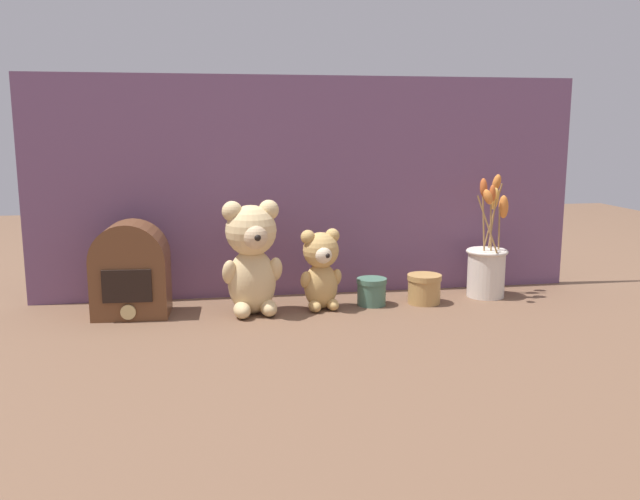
{
  "coord_description": "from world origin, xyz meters",
  "views": [
    {
      "loc": [
        -0.28,
        -1.58,
        0.45
      ],
      "look_at": [
        0.0,
        0.02,
        0.14
      ],
      "focal_mm": 38.0,
      "sensor_mm": 36.0,
      "label": 1
    }
  ],
  "objects_px": {
    "decorative_tin_tall": "(424,289)",
    "decorative_tin_short": "(372,291)",
    "vintage_radio": "(131,271)",
    "teddy_bear_large": "(252,256)",
    "teddy_bear_medium": "(321,268)",
    "flower_vase": "(487,264)"
  },
  "relations": [
    {
      "from": "vintage_radio",
      "to": "decorative_tin_short",
      "type": "bearing_deg",
      "value": -0.76
    },
    {
      "from": "teddy_bear_medium",
      "to": "decorative_tin_tall",
      "type": "height_order",
      "value": "teddy_bear_medium"
    },
    {
      "from": "vintage_radio",
      "to": "decorative_tin_tall",
      "type": "bearing_deg",
      "value": -1.08
    },
    {
      "from": "teddy_bear_large",
      "to": "decorative_tin_tall",
      "type": "xyz_separation_m",
      "value": [
        0.44,
        0.02,
        -0.1
      ]
    },
    {
      "from": "flower_vase",
      "to": "decorative_tin_short",
      "type": "relative_size",
      "value": 4.23
    },
    {
      "from": "teddy_bear_medium",
      "to": "flower_vase",
      "type": "bearing_deg",
      "value": 6.04
    },
    {
      "from": "decorative_tin_tall",
      "to": "decorative_tin_short",
      "type": "relative_size",
      "value": 1.15
    },
    {
      "from": "teddy_bear_large",
      "to": "vintage_radio",
      "type": "relative_size",
      "value": 1.21
    },
    {
      "from": "flower_vase",
      "to": "decorative_tin_short",
      "type": "bearing_deg",
      "value": -174.0
    },
    {
      "from": "decorative_tin_short",
      "to": "teddy_bear_large",
      "type": "bearing_deg",
      "value": -174.26
    },
    {
      "from": "flower_vase",
      "to": "decorative_tin_tall",
      "type": "xyz_separation_m",
      "value": [
        -0.18,
        -0.04,
        -0.05
      ]
    },
    {
      "from": "decorative_tin_tall",
      "to": "teddy_bear_medium",
      "type": "bearing_deg",
      "value": -178.19
    },
    {
      "from": "teddy_bear_large",
      "to": "decorative_tin_tall",
      "type": "height_order",
      "value": "teddy_bear_large"
    },
    {
      "from": "teddy_bear_large",
      "to": "decorative_tin_tall",
      "type": "relative_size",
      "value": 3.15
    },
    {
      "from": "decorative_tin_short",
      "to": "decorative_tin_tall",
      "type": "bearing_deg",
      "value": -2.43
    },
    {
      "from": "teddy_bear_medium",
      "to": "flower_vase",
      "type": "distance_m",
      "value": 0.45
    },
    {
      "from": "teddy_bear_large",
      "to": "decorative_tin_short",
      "type": "relative_size",
      "value": 3.6
    },
    {
      "from": "flower_vase",
      "to": "teddy_bear_large",
      "type": "bearing_deg",
      "value": -174.13
    },
    {
      "from": "flower_vase",
      "to": "teddy_bear_medium",
      "type": "bearing_deg",
      "value": -173.96
    },
    {
      "from": "teddy_bear_medium",
      "to": "decorative_tin_short",
      "type": "relative_size",
      "value": 2.62
    },
    {
      "from": "teddy_bear_large",
      "to": "flower_vase",
      "type": "relative_size",
      "value": 0.85
    },
    {
      "from": "vintage_radio",
      "to": "decorative_tin_short",
      "type": "xyz_separation_m",
      "value": [
        0.58,
        -0.01,
        -0.07
      ]
    }
  ]
}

